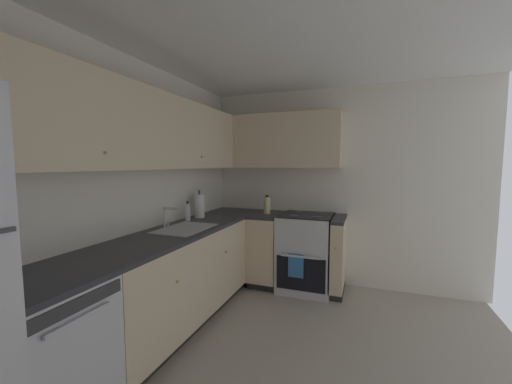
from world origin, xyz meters
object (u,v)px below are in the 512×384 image
(oven_range, at_px, (306,252))
(soap_bottle, at_px, (188,212))
(oil_bottle, at_px, (267,205))
(paper_towel_roll, at_px, (199,206))
(dishwasher, at_px, (39,363))

(oven_range, relative_size, soap_bottle, 4.92)
(soap_bottle, height_order, oil_bottle, oil_bottle)
(soap_bottle, relative_size, oil_bottle, 0.93)
(paper_towel_roll, relative_size, oil_bottle, 1.42)
(oven_range, distance_m, soap_bottle, 1.48)
(dishwasher, bearing_deg, oven_range, -21.07)
(dishwasher, bearing_deg, soap_bottle, 5.93)
(paper_towel_roll, height_order, oil_bottle, paper_towel_roll)
(dishwasher, distance_m, paper_towel_roll, 2.05)
(soap_bottle, distance_m, oil_bottle, 1.00)
(soap_bottle, distance_m, paper_towel_roll, 0.22)
(soap_bottle, bearing_deg, dishwasher, -174.07)
(dishwasher, height_order, paper_towel_roll, paper_towel_roll)
(oil_bottle, bearing_deg, soap_bottle, 139.02)
(oven_range, xyz_separation_m, paper_towel_roll, (-0.56, 1.13, 0.57))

